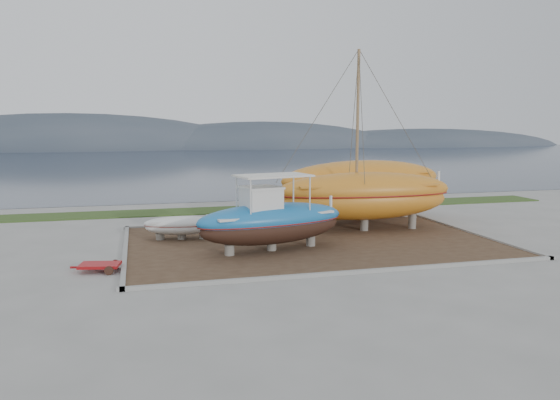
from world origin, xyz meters
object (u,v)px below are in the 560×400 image
object	(u,v)px
blue_caique	(272,213)
red_trailer	(100,268)
orange_bare_hull	(363,191)
white_dinghy	(182,228)
orange_sailboat	(366,142)

from	to	relation	value
blue_caique	red_trailer	xyz separation A→B (m)	(-7.58, -1.68, -1.67)
red_trailer	blue_caique	bearing A→B (deg)	23.78
orange_bare_hull	red_trailer	size ratio (longest dim) A/B	4.66
white_dinghy	orange_sailboat	size ratio (longest dim) A/B	0.38
white_dinghy	red_trailer	distance (m)	6.54
blue_caique	white_dinghy	xyz separation A→B (m)	(-3.87, 3.68, -1.20)
white_dinghy	orange_sailboat	xyz separation A→B (m)	(10.05, -0.23, 4.35)
white_dinghy	red_trailer	xyz separation A→B (m)	(-3.71, -5.36, -0.47)
blue_caique	red_trailer	size ratio (longest dim) A/B	3.13
blue_caique	orange_sailboat	world-z (taller)	orange_sailboat
blue_caique	orange_bare_hull	bearing A→B (deg)	29.64
orange_sailboat	orange_bare_hull	bearing A→B (deg)	71.87
white_dinghy	orange_bare_hull	distance (m)	11.81
blue_caique	white_dinghy	world-z (taller)	blue_caique
orange_sailboat	red_trailer	xyz separation A→B (m)	(-13.76, -5.13, -4.82)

